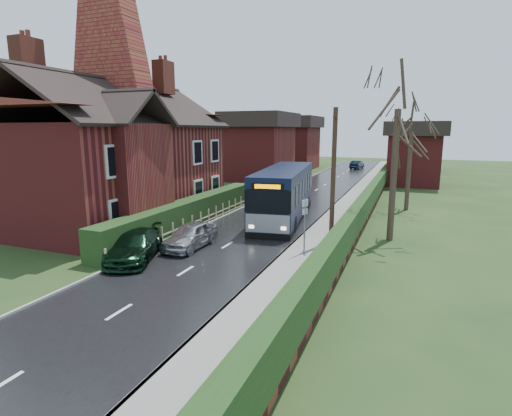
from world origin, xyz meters
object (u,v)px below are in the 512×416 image
at_px(bus, 284,194).
at_px(car_green, 135,246).
at_px(brick_house, 118,151).
at_px(bus_stop_sign, 305,219).
at_px(car_silver, 191,235).
at_px(telegraph_pole, 333,177).

relative_size(bus, car_green, 2.55).
distance_m(brick_house, car_green, 9.31).
height_order(brick_house, bus_stop_sign, brick_house).
xyz_separation_m(car_silver, bus_stop_sign, (5.50, 0.75, 1.12)).
relative_size(brick_house, telegraph_pole, 2.17).
distance_m(bus, bus_stop_sign, 7.86).
xyz_separation_m(brick_house, telegraph_pole, (13.53, -0.78, -0.97)).
xyz_separation_m(car_green, telegraph_pole, (7.70, 5.44, 2.78)).
bearing_deg(bus, car_green, -117.53).
bearing_deg(bus, brick_house, -164.34).
relative_size(bus, car_silver, 3.00).
bearing_deg(bus_stop_sign, car_silver, -152.14).
bearing_deg(car_green, car_silver, 38.97).
height_order(car_silver, bus_stop_sign, bus_stop_sign).
distance_m(car_silver, telegraph_pole, 7.51).
height_order(brick_house, car_green, brick_house).
xyz_separation_m(car_silver, car_green, (-1.40, -2.44, 0.00)).
height_order(bus, bus_stop_sign, bus).
bearing_deg(car_silver, telegraph_pole, 25.64).
relative_size(car_silver, bus_stop_sign, 1.38).
xyz_separation_m(bus, telegraph_pole, (3.99, -4.93, 1.78)).
bearing_deg(brick_house, telegraph_pole, -3.28).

